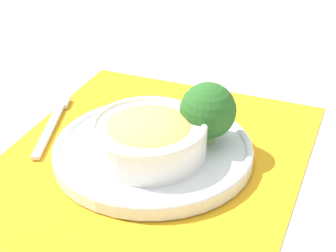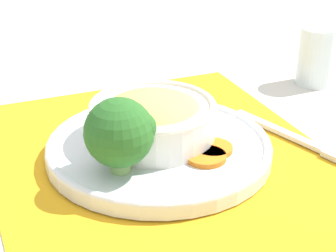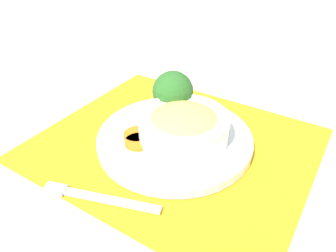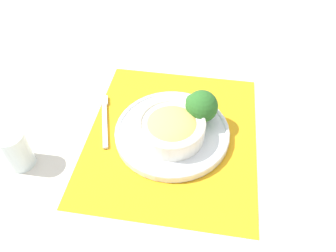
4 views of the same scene
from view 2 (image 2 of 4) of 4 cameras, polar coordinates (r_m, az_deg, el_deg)
name	(u,v)px [view 2 (image 2 of 4)]	position (r m, az deg, el deg)	size (l,w,h in m)	color
ground_plane	(159,158)	(0.70, -0.91, -3.25)	(4.00, 4.00, 0.00)	beige
placemat	(159,156)	(0.70, -0.91, -3.11)	(0.44, 0.50, 0.00)	orange
plate	(159,147)	(0.70, -0.92, -2.16)	(0.28, 0.28, 0.02)	silver
bowl	(156,117)	(0.70, -1.21, 0.97)	(0.16, 0.16, 0.06)	silver
broccoli_floret	(120,133)	(0.62, -4.93, -0.67)	(0.08, 0.08, 0.09)	#84AD5B
carrot_slice_near	(206,157)	(0.66, 3.86, -3.13)	(0.05, 0.05, 0.01)	orange
carrot_slice_middle	(213,148)	(0.68, 4.54, -2.28)	(0.05, 0.05, 0.01)	orange
water_glass	(317,59)	(0.95, 14.86, 6.59)	(0.06, 0.06, 0.09)	silver
fork	(299,140)	(0.75, 13.19, -1.35)	(0.06, 0.18, 0.01)	silver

